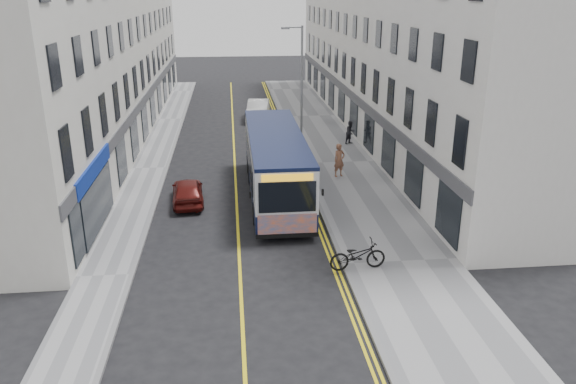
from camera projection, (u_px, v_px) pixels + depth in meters
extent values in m
plane|color=black|center=(239.00, 257.00, 22.34)|extent=(140.00, 140.00, 0.00)
cube|color=gray|center=(338.00, 163.00, 34.14)|extent=(4.50, 64.00, 0.12)
cube|color=gray|center=(150.00, 169.00, 33.05)|extent=(2.00, 64.00, 0.12)
cube|color=slate|center=(301.00, 164.00, 33.92)|extent=(0.18, 64.00, 0.13)
cube|color=slate|center=(167.00, 168.00, 33.14)|extent=(0.18, 64.00, 0.13)
cube|color=yellow|center=(235.00, 167.00, 33.55)|extent=(0.12, 64.00, 0.01)
cube|color=yellow|center=(294.00, 165.00, 33.90)|extent=(0.10, 64.00, 0.01)
cube|color=yellow|center=(297.00, 165.00, 33.91)|extent=(0.10, 64.00, 0.01)
cube|color=white|center=(388.00, 40.00, 40.85)|extent=(6.00, 46.00, 13.00)
cube|color=silver|center=(100.00, 43.00, 38.87)|extent=(6.00, 46.00, 13.00)
cylinder|color=gray|center=(302.00, 93.00, 34.46)|extent=(0.14, 0.14, 8.00)
cylinder|color=gray|center=(294.00, 27.00, 33.08)|extent=(1.00, 0.08, 0.08)
cube|color=gray|center=(285.00, 28.00, 33.05)|extent=(0.50, 0.18, 0.12)
cube|color=black|center=(276.00, 182.00, 28.45)|extent=(2.60, 11.45, 0.94)
cube|color=silver|center=(276.00, 155.00, 27.97)|extent=(2.60, 11.45, 1.87)
cube|color=black|center=(275.00, 135.00, 27.62)|extent=(2.62, 11.45, 0.17)
cube|color=black|center=(249.00, 156.00, 28.50)|extent=(0.04, 8.95, 1.20)
cube|color=black|center=(300.00, 155.00, 28.75)|extent=(0.04, 8.95, 1.20)
cube|color=black|center=(287.00, 197.00, 22.64)|extent=(2.34, 0.04, 1.30)
cube|color=#FB5F15|center=(287.00, 226.00, 23.07)|extent=(2.45, 0.04, 0.99)
cube|color=gold|center=(287.00, 178.00, 22.34)|extent=(2.08, 0.04, 0.29)
cylinder|color=black|center=(256.00, 214.00, 25.24)|extent=(0.29, 1.04, 1.04)
cylinder|color=black|center=(308.00, 212.00, 25.46)|extent=(0.29, 1.04, 1.04)
cylinder|color=black|center=(251.00, 174.00, 30.59)|extent=(0.29, 1.04, 1.04)
cylinder|color=black|center=(294.00, 173.00, 30.81)|extent=(0.29, 1.04, 1.04)
cylinder|color=black|center=(250.00, 164.00, 32.34)|extent=(0.29, 1.04, 1.04)
cylinder|color=black|center=(290.00, 163.00, 32.56)|extent=(0.29, 1.04, 1.04)
imported|color=black|center=(358.00, 255.00, 20.94)|extent=(2.22, 0.96, 1.13)
imported|color=#8F5A41|center=(339.00, 160.00, 31.24)|extent=(0.79, 0.66, 1.86)
imported|color=black|center=(350.00, 132.00, 37.84)|extent=(0.97, 0.93, 1.58)
imported|color=silver|center=(258.00, 110.00, 45.50)|extent=(2.20, 4.85, 1.54)
imported|color=#54110E|center=(188.00, 191.00, 27.74)|extent=(1.78, 3.82, 1.26)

